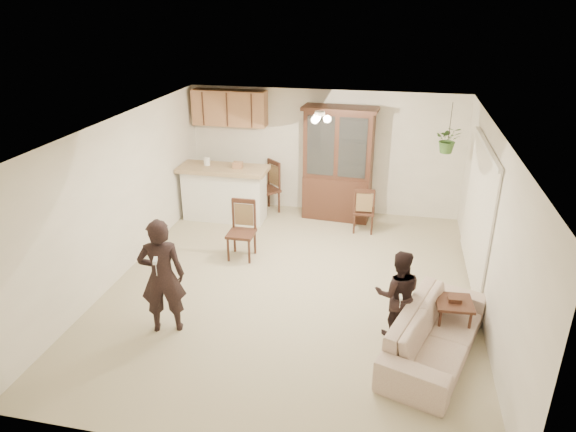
% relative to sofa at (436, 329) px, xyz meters
% --- Properties ---
extents(floor, '(6.50, 6.50, 0.00)m').
position_rel_sofa_xyz_m(floor, '(-2.07, 1.21, -0.37)').
color(floor, '#BAB08D').
rests_on(floor, ground).
extents(ceiling, '(5.50, 6.50, 0.02)m').
position_rel_sofa_xyz_m(ceiling, '(-2.07, 1.21, 2.13)').
color(ceiling, white).
rests_on(ceiling, wall_back).
extents(wall_back, '(5.50, 0.02, 2.50)m').
position_rel_sofa_xyz_m(wall_back, '(-2.07, 4.46, 0.88)').
color(wall_back, white).
rests_on(wall_back, ground).
extents(wall_front, '(5.50, 0.02, 2.50)m').
position_rel_sofa_xyz_m(wall_front, '(-2.07, -2.04, 0.88)').
color(wall_front, white).
rests_on(wall_front, ground).
extents(wall_left, '(0.02, 6.50, 2.50)m').
position_rel_sofa_xyz_m(wall_left, '(-4.82, 1.21, 0.88)').
color(wall_left, white).
rests_on(wall_left, ground).
extents(wall_right, '(0.02, 6.50, 2.50)m').
position_rel_sofa_xyz_m(wall_right, '(0.68, 1.21, 0.88)').
color(wall_right, white).
rests_on(wall_right, ground).
extents(breakfast_bar, '(1.60, 0.55, 1.00)m').
position_rel_sofa_xyz_m(breakfast_bar, '(-3.92, 3.56, 0.13)').
color(breakfast_bar, white).
rests_on(breakfast_bar, floor).
extents(bar_top, '(1.75, 0.70, 0.08)m').
position_rel_sofa_xyz_m(bar_top, '(-3.92, 3.56, 0.68)').
color(bar_top, tan).
rests_on(bar_top, breakfast_bar).
extents(upper_cabinets, '(1.50, 0.34, 0.70)m').
position_rel_sofa_xyz_m(upper_cabinets, '(-3.97, 4.28, 1.73)').
color(upper_cabinets, '#966141').
rests_on(upper_cabinets, wall_back).
extents(vertical_blinds, '(0.06, 2.30, 2.10)m').
position_rel_sofa_xyz_m(vertical_blinds, '(0.64, 2.11, 0.73)').
color(vertical_blinds, white).
rests_on(vertical_blinds, wall_right).
extents(ceiling_fixture, '(0.36, 0.36, 0.20)m').
position_rel_sofa_xyz_m(ceiling_fixture, '(-1.87, 2.41, 2.03)').
color(ceiling_fixture, '#FFE4BF').
rests_on(ceiling_fixture, ceiling).
extents(hanging_plant, '(0.43, 0.37, 0.48)m').
position_rel_sofa_xyz_m(hanging_plant, '(0.23, 3.61, 1.48)').
color(hanging_plant, '#345723').
rests_on(hanging_plant, ceiling).
extents(plant_cord, '(0.01, 0.01, 0.65)m').
position_rel_sofa_xyz_m(plant_cord, '(0.23, 3.61, 1.81)').
color(plant_cord, black).
rests_on(plant_cord, ceiling).
extents(sofa, '(1.29, 2.01, 0.73)m').
position_rel_sofa_xyz_m(sofa, '(0.00, 0.00, 0.00)').
color(sofa, beige).
rests_on(sofa, floor).
extents(adult, '(0.76, 0.62, 1.80)m').
position_rel_sofa_xyz_m(adult, '(-3.51, -0.19, 0.53)').
color(adult, black).
rests_on(adult, floor).
extents(child, '(0.70, 0.57, 1.35)m').
position_rel_sofa_xyz_m(child, '(-0.49, 0.31, 0.31)').
color(child, black).
rests_on(child, floor).
extents(china_hutch, '(1.46, 0.65, 2.25)m').
position_rel_sofa_xyz_m(china_hutch, '(-1.74, 4.11, 0.74)').
color(china_hutch, '#371C14').
rests_on(china_hutch, floor).
extents(side_table, '(0.49, 0.49, 0.57)m').
position_rel_sofa_xyz_m(side_table, '(0.23, 0.46, -0.10)').
color(side_table, '#371C14').
rests_on(side_table, floor).
extents(chair_bar, '(0.45, 0.45, 1.01)m').
position_rel_sofa_xyz_m(chair_bar, '(-3.11, 2.01, -0.08)').
color(chair_bar, '#371C14').
rests_on(chair_bar, floor).
extents(chair_hutch_left, '(0.67, 0.67, 1.07)m').
position_rel_sofa_xyz_m(chair_hutch_left, '(-3.21, 4.08, -0.06)').
color(chair_hutch_left, '#371C14').
rests_on(chair_hutch_left, floor).
extents(chair_hutch_right, '(0.42, 0.42, 0.91)m').
position_rel_sofa_xyz_m(chair_hutch_right, '(-1.15, 3.55, -0.11)').
color(chair_hutch_right, '#371C14').
rests_on(chair_hutch_right, floor).
extents(controller_adult, '(0.09, 0.15, 0.04)m').
position_rel_sofa_xyz_m(controller_adult, '(-3.39, -0.55, 0.87)').
color(controller_adult, white).
rests_on(controller_adult, adult).
extents(controller_child, '(0.04, 0.11, 0.03)m').
position_rel_sofa_xyz_m(controller_child, '(-0.47, 0.02, 0.39)').
color(controller_child, white).
rests_on(controller_child, child).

